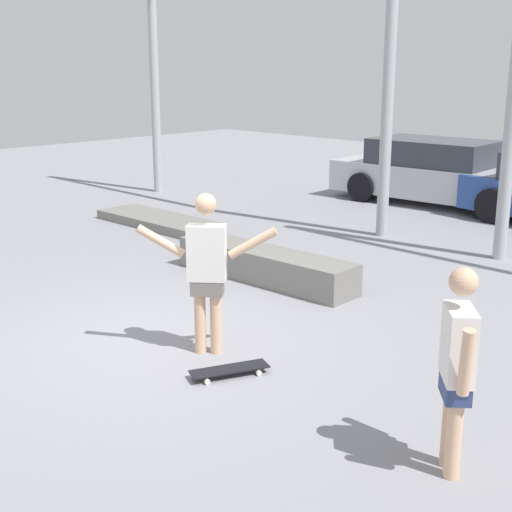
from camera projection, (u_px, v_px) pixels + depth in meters
name	position (u px, v px, depth m)	size (l,w,h in m)	color
ground_plane	(159.00, 340.00, 7.77)	(36.00, 36.00, 0.00)	gray
skateboarder	(207.00, 266.00, 7.21)	(1.16, 0.98, 1.68)	#DBAD89
skateboard	(230.00, 369.00, 6.88)	(0.50, 0.79, 0.08)	black
grind_box	(265.00, 265.00, 9.88)	(2.83, 0.61, 0.43)	slate
manual_pad	(159.00, 221.00, 13.25)	(2.69, 0.91, 0.17)	slate
canopy_support_left	(254.00, 29.00, 13.68)	(6.49, 0.20, 5.67)	#A5A8AD
parked_car_silver	(438.00, 173.00, 15.13)	(4.62, 2.04, 1.36)	#B7BABF
bystander	(457.00, 363.00, 5.07)	(0.51, 0.59, 1.57)	#DBAD89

